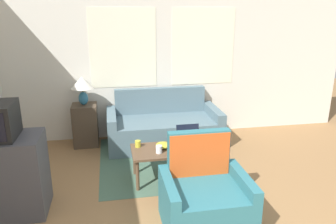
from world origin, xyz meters
The scene contains 13 objects.
wall_back centered at (0.00, 4.09, 1.31)m, with size 6.49×0.06×2.60m.
rug centered at (-0.25, 2.98, 0.00)m, with size 1.94×1.96×0.01m.
couch centered at (-0.17, 3.63, 0.27)m, with size 1.84×0.89×0.88m.
armchair centered at (-0.12, 1.40, 0.28)m, with size 0.87×0.74×0.94m.
tv_dresser centered at (-2.23, 1.97, 0.44)m, with size 0.93×0.57×0.89m.
side_table centered at (-1.45, 3.79, 0.35)m, with size 0.40×0.40×0.69m.
table_lamp centered at (-1.45, 3.79, 1.02)m, with size 0.36×0.36×0.46m.
coffee_table centered at (-0.25, 2.39, 0.39)m, with size 1.08×0.53×0.43m.
laptop centered at (-0.01, 2.48, 0.49)m, with size 0.31×0.30×0.25m.
cup_navy centered at (-0.45, 2.29, 0.48)m, with size 0.08×0.08×0.10m.
cup_yellow centered at (-0.25, 2.55, 0.49)m, with size 0.10×0.10×0.11m.
cup_white centered at (-0.70, 2.53, 0.48)m, with size 0.08×0.08×0.09m.
snack_bowl centered at (-0.37, 2.44, 0.47)m, with size 0.19×0.19×0.07m.
Camera 1 is at (-1.02, -1.45, 2.16)m, focal length 35.00 mm.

